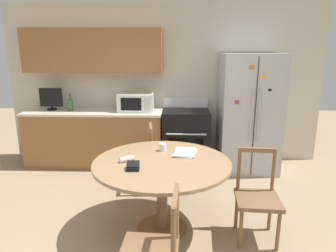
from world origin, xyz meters
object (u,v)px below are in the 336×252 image
(countertop_tv, at_px, (51,98))
(dining_chair_far, at_px, (163,159))
(oven_range, at_px, (185,138))
(counter_bottle, at_px, (71,104))
(microwave, at_px, (136,102))
(dining_chair_right, at_px, (257,198))
(wallet, at_px, (133,167))
(dining_chair_near, at_px, (153,252))
(refrigerator, at_px, (249,113))
(candle_glass, at_px, (163,148))

(countertop_tv, xyz_separation_m, dining_chair_far, (1.87, -0.97, -0.65))
(oven_range, xyz_separation_m, counter_bottle, (-1.85, 0.02, 0.53))
(microwave, relative_size, dining_chair_right, 0.61)
(countertop_tv, relative_size, wallet, 2.64)
(counter_bottle, bearing_deg, wallet, -57.64)
(microwave, relative_size, dining_chair_near, 0.61)
(oven_range, relative_size, dining_chair_near, 1.20)
(counter_bottle, bearing_deg, refrigerator, -1.87)
(oven_range, distance_m, dining_chair_near, 2.80)
(microwave, bearing_deg, refrigerator, -3.41)
(oven_range, height_order, dining_chair_far, oven_range)
(dining_chair_far, distance_m, wallet, 1.25)
(microwave, distance_m, dining_chair_right, 2.53)
(microwave, height_order, dining_chair_far, microwave)
(dining_chair_near, bearing_deg, wallet, 21.55)
(countertop_tv, bearing_deg, dining_chair_far, -27.29)
(wallet, bearing_deg, candle_glass, 65.51)
(microwave, bearing_deg, dining_chair_near, -79.74)
(dining_chair_far, bearing_deg, candle_glass, -3.83)
(refrigerator, relative_size, countertop_tv, 5.05)
(counter_bottle, distance_m, dining_chair_right, 3.24)
(wallet, bearing_deg, counter_bottle, 122.36)
(dining_chair_far, height_order, dining_chair_right, same)
(dining_chair_right, bearing_deg, countertop_tv, -31.47)
(refrigerator, height_order, oven_range, refrigerator)
(oven_range, relative_size, dining_chair_far, 1.20)
(microwave, bearing_deg, oven_range, -2.64)
(counter_bottle, distance_m, dining_chair_far, 1.87)
(counter_bottle, relative_size, dining_chair_right, 0.30)
(countertop_tv, relative_size, dining_chair_near, 0.40)
(microwave, bearing_deg, candle_glass, -71.61)
(refrigerator, distance_m, dining_chair_far, 1.59)
(refrigerator, relative_size, dining_chair_far, 2.00)
(refrigerator, bearing_deg, wallet, -127.16)
(microwave, height_order, wallet, microwave)
(microwave, height_order, dining_chair_right, microwave)
(oven_range, relative_size, dining_chair_right, 1.20)
(dining_chair_far, relative_size, dining_chair_right, 1.00)
(oven_range, relative_size, countertop_tv, 3.02)
(counter_bottle, bearing_deg, dining_chair_far, -30.54)
(oven_range, xyz_separation_m, microwave, (-0.80, 0.04, 0.57))
(candle_glass, distance_m, wallet, 0.60)
(dining_chair_far, relative_size, wallet, 6.68)
(refrigerator, height_order, microwave, refrigerator)
(dining_chair_far, xyz_separation_m, candle_glass, (0.03, -0.63, 0.37))
(oven_range, distance_m, microwave, 0.98)
(countertop_tv, distance_m, wallet, 2.72)
(countertop_tv, height_order, candle_glass, countertop_tv)
(dining_chair_right, bearing_deg, dining_chair_near, 45.39)
(wallet, bearing_deg, countertop_tv, 127.73)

